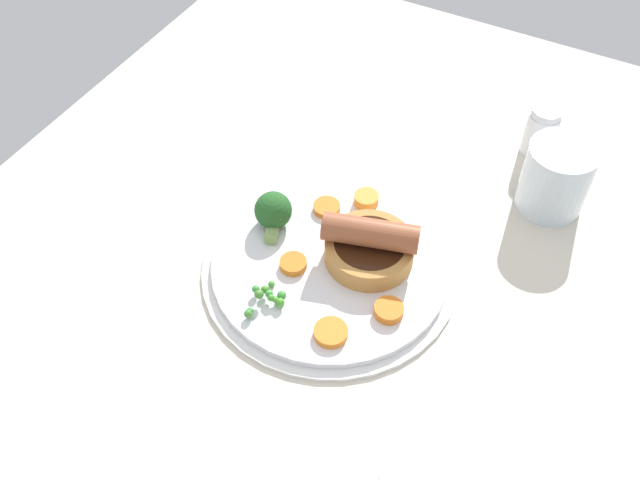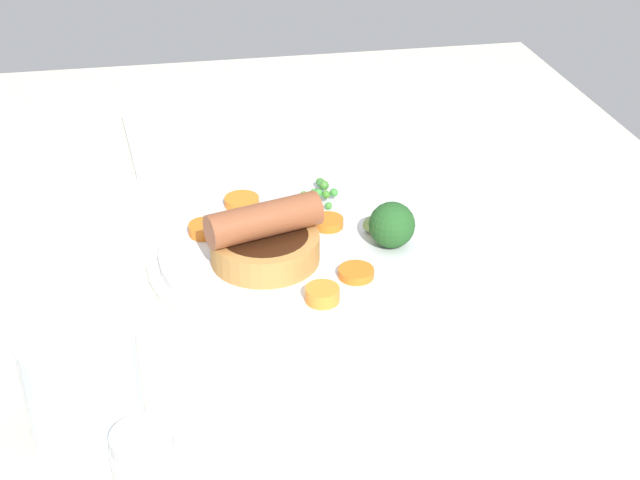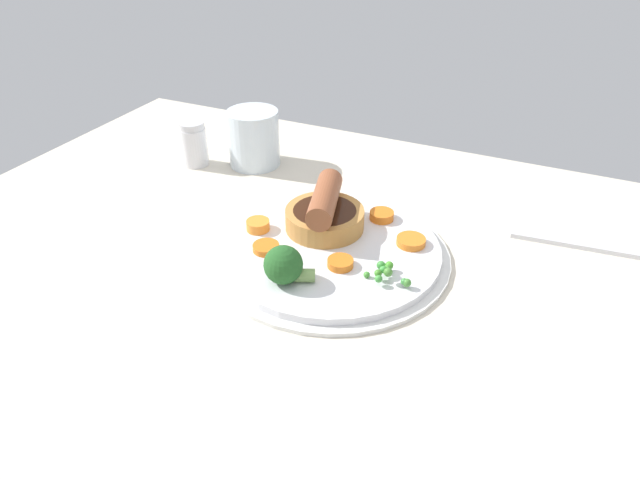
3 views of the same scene
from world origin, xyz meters
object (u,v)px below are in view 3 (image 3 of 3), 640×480
at_px(carrot_slice_4, 382,215).
at_px(broccoli_floret_near, 285,265).
at_px(carrot_slice_3, 258,225).
at_px(drinking_glass, 254,138).
at_px(sausage_pudding, 325,213).
at_px(fork, 588,246).
at_px(carrot_slice_0, 265,249).
at_px(carrot_slice_2, 340,263).
at_px(dinner_plate, 331,252).
at_px(carrot_slice_1, 411,241).
at_px(pea_pile, 387,272).
at_px(salt_shaker, 194,144).

bearing_deg(carrot_slice_4, broccoli_floret_near, 73.00).
relative_size(carrot_slice_3, drinking_glass, 0.34).
bearing_deg(drinking_glass, sausage_pudding, 141.60).
bearing_deg(fork, carrot_slice_4, 9.06).
bearing_deg(carrot_slice_3, drinking_glass, -58.59).
height_order(carrot_slice_0, carrot_slice_2, carrot_slice_2).
height_order(sausage_pudding, fork, sausage_pudding).
height_order(carrot_slice_4, fork, carrot_slice_4).
distance_m(sausage_pudding, carrot_slice_3, 0.08).
height_order(broccoli_floret_near, fork, broccoli_floret_near).
bearing_deg(sausage_pudding, carrot_slice_3, -78.57).
xyz_separation_m(sausage_pudding, fork, (-0.30, -0.11, -0.03)).
bearing_deg(dinner_plate, carrot_slice_3, 1.88).
xyz_separation_m(carrot_slice_1, carrot_slice_4, (0.05, -0.04, 0.00)).
height_order(pea_pile, fork, pea_pile).
bearing_deg(pea_pile, carrot_slice_3, -9.16).
relative_size(broccoli_floret_near, carrot_slice_4, 1.80).
relative_size(carrot_slice_1, drinking_glass, 0.40).
bearing_deg(sausage_pudding, fork, 94.42).
distance_m(dinner_plate, carrot_slice_2, 0.04).
height_order(sausage_pudding, carrot_slice_4, sausage_pudding).
bearing_deg(dinner_plate, pea_pile, 158.42).
relative_size(pea_pile, carrot_slice_0, 1.72).
bearing_deg(carrot_slice_2, carrot_slice_1, -127.51).
distance_m(dinner_plate, carrot_slice_4, 0.09).
bearing_deg(salt_shaker, drinking_glass, -154.31).
bearing_deg(salt_shaker, carrot_slice_0, 140.95).
bearing_deg(pea_pile, salt_shaker, -25.03).
xyz_separation_m(pea_pile, carrot_slice_2, (0.05, -0.00, -0.00)).
bearing_deg(drinking_glass, carrot_slice_4, 158.08).
height_order(carrot_slice_0, salt_shaker, salt_shaker).
height_order(carrot_slice_1, carrot_slice_4, carrot_slice_4).
height_order(carrot_slice_3, salt_shaker, salt_shaker).
distance_m(dinner_plate, pea_pile, 0.09).
bearing_deg(fork, sausage_pudding, 15.07).
distance_m(carrot_slice_4, salt_shaker, 0.33).
bearing_deg(fork, carrot_slice_3, 16.50).
bearing_deg(sausage_pudding, salt_shaker, -128.05).
relative_size(dinner_plate, carrot_slice_0, 9.05).
height_order(sausage_pudding, broccoli_floret_near, sausage_pudding).
bearing_deg(drinking_glass, fork, 176.00).
bearing_deg(carrot_slice_3, carrot_slice_1, -165.22).
bearing_deg(salt_shaker, carrot_slice_4, 169.92).
relative_size(sausage_pudding, broccoli_floret_near, 1.94).
relative_size(pea_pile, carrot_slice_4, 1.75).
xyz_separation_m(dinner_plate, carrot_slice_1, (-0.08, -0.04, 0.01)).
bearing_deg(fork, dinner_plate, 22.61).
xyz_separation_m(fork, drinking_glass, (0.48, -0.03, 0.04)).
height_order(dinner_plate, sausage_pudding, sausage_pudding).
bearing_deg(carrot_slice_0, carrot_slice_4, -127.83).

